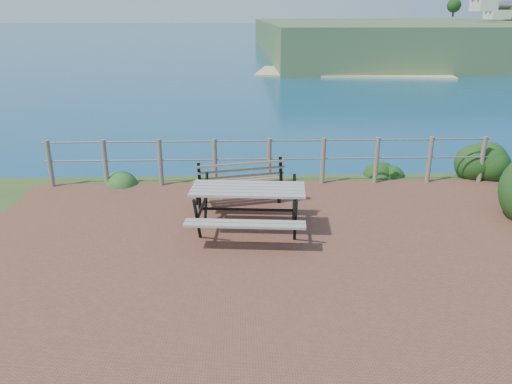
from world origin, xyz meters
TOP-DOWN VIEW (x-y plane):
  - ground at (0.00, 0.00)m, footprint 10.00×7.00m
  - ocean at (0.00, 200.00)m, footprint 1200.00×1200.00m
  - safety_railing at (0.00, 3.35)m, footprint 9.40×0.10m
  - picnic_table at (-0.50, 0.87)m, footprint 1.91×1.60m
  - park_bench at (-0.66, 2.18)m, footprint 1.72×0.78m
  - shrub_right_edge at (4.79, 3.56)m, footprint 0.95×0.95m
  - shrub_lip_west at (-3.40, 3.61)m, footprint 0.83×0.83m
  - shrub_lip_east at (2.63, 3.85)m, footprint 0.68×0.68m

SIDE VIEW (x-z plane):
  - ground at x=0.00m, z-range -0.06..0.06m
  - ocean at x=0.00m, z-range 0.00..0.00m
  - shrub_right_edge at x=4.79m, z-range -0.68..0.68m
  - shrub_lip_west at x=-3.40m, z-range -0.30..0.30m
  - shrub_lip_east at x=2.63m, z-range -0.19..0.19m
  - picnic_table at x=-0.50m, z-range 0.11..0.89m
  - safety_railing at x=0.00m, z-range 0.07..1.07m
  - park_bench at x=-0.66m, z-range 0.15..1.09m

